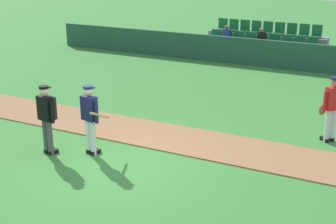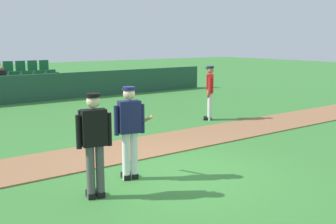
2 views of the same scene
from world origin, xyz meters
TOP-DOWN VIEW (x-y plane):
  - ground_plane at (0.00, 0.00)m, footprint 80.00×80.00m
  - infield_dirt_path at (0.00, 2.11)m, footprint 28.00×1.82m
  - dugout_fence at (0.00, 11.16)m, footprint 20.00×0.16m
  - stadium_bleachers at (-0.01, 12.60)m, footprint 5.55×2.10m
  - batter_navy_jersey at (-0.86, 0.30)m, footprint 0.61×0.80m
  - umpire_home_plate at (-1.82, -0.15)m, footprint 0.58×0.37m
  - runner_red_jersey at (4.27, 3.76)m, footprint 0.55×0.51m

SIDE VIEW (x-z plane):
  - ground_plane at x=0.00m, z-range 0.00..0.00m
  - infield_dirt_path at x=0.00m, z-range 0.00..0.03m
  - stadium_bleachers at x=-0.01m, z-range -0.34..1.31m
  - dugout_fence at x=0.00m, z-range 0.00..1.16m
  - runner_red_jersey at x=4.27m, z-range 0.08..1.84m
  - batter_navy_jersey at x=-0.86m, z-range 0.09..1.85m
  - umpire_home_plate at x=-1.82m, z-range 0.12..1.88m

